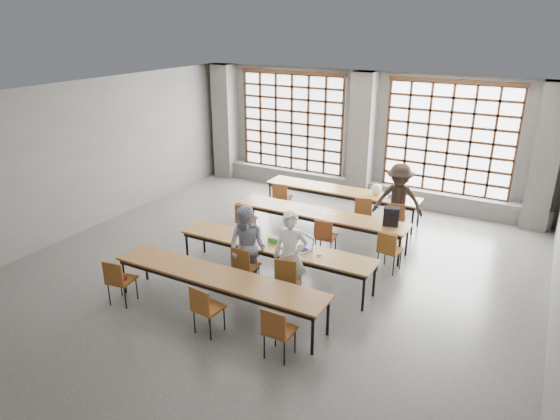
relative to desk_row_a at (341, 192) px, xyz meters
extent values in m
plane|color=#494946|center=(-0.09, -3.64, -0.66)|extent=(11.00, 11.00, 0.00)
plane|color=silver|center=(-0.09, -3.64, 2.84)|extent=(11.00, 11.00, 0.00)
plane|color=#5A5A57|center=(-0.09, 1.86, 1.09)|extent=(10.00, 0.00, 10.00)
plane|color=#5A5A57|center=(-5.09, -3.64, 1.09)|extent=(0.00, 11.00, 11.00)
cube|color=#555552|center=(-4.59, 1.58, 1.09)|extent=(0.60, 0.55, 3.50)
cube|color=#555552|center=(-0.09, 1.58, 1.09)|extent=(0.60, 0.55, 3.50)
cube|color=#555552|center=(4.41, 1.58, 1.09)|extent=(0.60, 0.55, 3.50)
cube|color=white|center=(-2.34, 1.84, 1.24)|extent=(3.20, 0.02, 2.80)
cube|color=black|center=(-2.34, 1.76, 1.24)|extent=(3.20, 0.05, 2.80)
cube|color=black|center=(-2.34, 1.76, -0.21)|extent=(3.32, 0.07, 0.10)
cube|color=black|center=(-2.34, 1.76, 2.69)|extent=(3.32, 0.07, 0.10)
cube|color=white|center=(2.16, 1.84, 1.24)|extent=(3.20, 0.02, 2.80)
cube|color=black|center=(2.16, 1.76, 1.24)|extent=(3.20, 0.05, 2.80)
cube|color=black|center=(2.16, 1.76, -0.21)|extent=(3.32, 0.07, 0.10)
cube|color=black|center=(2.16, 1.76, 2.69)|extent=(3.32, 0.07, 0.10)
cube|color=#555552|center=(-0.09, 1.66, -0.41)|extent=(9.80, 0.35, 0.50)
cube|color=brown|center=(0.00, 0.00, 0.05)|extent=(4.00, 0.70, 0.04)
cube|color=black|center=(0.00, 0.00, -0.01)|extent=(3.90, 0.64, 0.08)
cylinder|color=black|center=(-1.92, -0.29, -0.32)|extent=(0.05, 0.05, 0.69)
cylinder|color=black|center=(-1.92, 0.29, -0.32)|extent=(0.05, 0.05, 0.69)
cylinder|color=black|center=(1.92, -0.29, -0.32)|extent=(0.05, 0.05, 0.69)
cylinder|color=black|center=(1.92, 0.29, -0.32)|extent=(0.05, 0.05, 0.69)
cube|color=brown|center=(0.18, -1.72, 0.05)|extent=(4.00, 0.70, 0.04)
cube|color=black|center=(0.18, -1.72, -0.01)|extent=(3.90, 0.64, 0.08)
cylinder|color=black|center=(-1.74, -2.01, -0.32)|extent=(0.05, 0.05, 0.69)
cylinder|color=black|center=(-1.74, -1.43, -0.32)|extent=(0.05, 0.05, 0.69)
cylinder|color=black|center=(2.10, -2.01, -0.32)|extent=(0.05, 0.05, 0.69)
cylinder|color=black|center=(2.10, -1.43, -0.32)|extent=(0.05, 0.05, 0.69)
cube|color=brown|center=(0.11, -3.67, 0.05)|extent=(4.00, 0.70, 0.04)
cube|color=black|center=(0.11, -3.67, -0.01)|extent=(3.90, 0.64, 0.08)
cylinder|color=black|center=(-1.81, -3.96, -0.32)|extent=(0.05, 0.05, 0.69)
cylinder|color=black|center=(-1.81, -3.38, -0.32)|extent=(0.05, 0.05, 0.69)
cylinder|color=black|center=(2.03, -3.96, -0.32)|extent=(0.05, 0.05, 0.69)
cylinder|color=black|center=(2.03, -3.38, -0.32)|extent=(0.05, 0.05, 0.69)
cube|color=brown|center=(-0.15, -5.20, 0.05)|extent=(4.00, 0.70, 0.04)
cube|color=black|center=(-0.15, -5.20, -0.01)|extent=(3.90, 0.64, 0.08)
cylinder|color=black|center=(-2.07, -5.49, -0.32)|extent=(0.05, 0.05, 0.69)
cylinder|color=black|center=(-2.07, -4.91, -0.32)|extent=(0.05, 0.05, 0.69)
cylinder|color=black|center=(1.77, -5.49, -0.32)|extent=(0.05, 0.05, 0.69)
cylinder|color=black|center=(1.77, -4.91, -0.32)|extent=(0.05, 0.05, 0.69)
cube|color=brown|center=(-1.40, -0.55, -0.21)|extent=(0.48, 0.48, 0.04)
cube|color=brown|center=(-1.37, -0.75, 0.02)|extent=(0.40, 0.09, 0.40)
cylinder|color=black|center=(-1.40, -0.55, -0.44)|extent=(0.02, 0.02, 0.45)
cube|color=brown|center=(0.80, -0.55, -0.21)|extent=(0.52, 0.52, 0.04)
cube|color=brown|center=(0.85, -0.74, 0.02)|extent=(0.39, 0.14, 0.40)
cylinder|color=black|center=(0.80, -0.55, -0.44)|extent=(0.02, 0.02, 0.45)
cube|color=brown|center=(1.60, -0.55, -0.21)|extent=(0.48, 0.48, 0.04)
cube|color=brown|center=(1.63, -0.75, 0.02)|extent=(0.40, 0.10, 0.40)
cylinder|color=black|center=(1.60, -0.55, -0.44)|extent=(0.02, 0.02, 0.45)
cube|color=brown|center=(-1.42, -2.27, -0.21)|extent=(0.51, 0.51, 0.04)
cube|color=brown|center=(-1.37, -2.47, 0.02)|extent=(0.40, 0.13, 0.40)
cylinder|color=black|center=(-1.42, -2.27, -0.44)|extent=(0.02, 0.02, 0.45)
cube|color=brown|center=(0.58, -2.27, -0.21)|extent=(0.46, 0.46, 0.04)
cube|color=brown|center=(0.60, -2.47, 0.02)|extent=(0.40, 0.07, 0.40)
cylinder|color=black|center=(0.58, -2.27, -0.44)|extent=(0.02, 0.02, 0.45)
cube|color=brown|center=(1.98, -2.27, -0.21)|extent=(0.47, 0.47, 0.04)
cube|color=brown|center=(1.95, -2.47, 0.02)|extent=(0.40, 0.08, 0.40)
cylinder|color=black|center=(1.98, -2.27, -0.44)|extent=(0.02, 0.02, 0.45)
cube|color=brown|center=(-0.19, -4.22, -0.21)|extent=(0.42, 0.42, 0.04)
cube|color=brown|center=(-0.19, -4.42, 0.02)|extent=(0.40, 0.03, 0.40)
cylinder|color=black|center=(-0.19, -4.22, -0.44)|extent=(0.02, 0.02, 0.45)
cube|color=brown|center=(0.71, -4.22, -0.21)|extent=(0.48, 0.48, 0.04)
cube|color=brown|center=(0.74, -4.42, 0.02)|extent=(0.40, 0.09, 0.40)
cylinder|color=black|center=(0.71, -4.22, -0.44)|extent=(0.02, 0.02, 0.45)
cube|color=brown|center=(-1.85, -5.75, -0.21)|extent=(0.48, 0.48, 0.04)
cube|color=brown|center=(-1.82, -5.94, 0.02)|extent=(0.40, 0.09, 0.40)
cylinder|color=black|center=(-1.85, -5.75, -0.44)|extent=(0.02, 0.02, 0.45)
cube|color=brown|center=(0.05, -5.75, -0.21)|extent=(0.46, 0.46, 0.04)
cube|color=brown|center=(0.03, -5.94, 0.02)|extent=(0.40, 0.07, 0.40)
cylinder|color=black|center=(0.05, -5.75, -0.44)|extent=(0.02, 0.02, 0.45)
cube|color=brown|center=(1.35, -5.75, -0.21)|extent=(0.42, 0.42, 0.04)
cube|color=brown|center=(1.35, -5.95, 0.02)|extent=(0.40, 0.03, 0.40)
cylinder|color=black|center=(1.35, -5.75, -0.44)|extent=(0.02, 0.02, 0.45)
imported|color=white|center=(0.71, -4.17, 0.18)|extent=(0.71, 0.57, 1.68)
imported|color=navy|center=(-0.19, -4.17, 0.14)|extent=(0.79, 0.62, 1.61)
imported|color=black|center=(1.60, -0.50, 0.21)|extent=(1.25, 0.89, 1.75)
cube|color=#ACACB0|center=(0.66, -3.62, 0.08)|extent=(0.44, 0.40, 0.02)
cube|color=black|center=(0.66, -3.63, 0.09)|extent=(0.35, 0.30, 0.00)
cube|color=#ACACB0|center=(0.73, -3.50, 0.20)|extent=(0.35, 0.23, 0.26)
cube|color=#90C2F9|center=(0.72, -3.51, 0.17)|extent=(0.30, 0.19, 0.21)
cube|color=#B2B2B7|center=(1.35, 0.05, 0.08)|extent=(0.37, 0.28, 0.02)
cube|color=black|center=(1.35, 0.04, 0.09)|extent=(0.31, 0.19, 0.00)
cube|color=#B2B2B7|center=(1.34, 0.19, 0.20)|extent=(0.36, 0.09, 0.26)
cube|color=#8EB8F5|center=(1.34, 0.18, 0.17)|extent=(0.31, 0.06, 0.21)
ellipsoid|color=silver|center=(1.06, -3.69, 0.08)|extent=(0.11, 0.08, 0.04)
cube|color=#297F2F|center=(0.06, -3.59, 0.11)|extent=(0.25, 0.09, 0.09)
cube|color=black|center=(0.29, -3.77, 0.07)|extent=(0.14, 0.11, 0.01)
cube|color=white|center=(-0.12, -1.77, 0.07)|extent=(0.36, 0.34, 0.00)
cube|color=white|center=(0.28, -1.72, 0.07)|extent=(0.35, 0.30, 0.00)
cube|color=black|center=(1.78, -1.67, 0.27)|extent=(0.36, 0.28, 0.40)
ellipsoid|color=white|center=(0.90, 0.05, 0.21)|extent=(0.26, 0.21, 0.29)
cube|color=maroon|center=(-1.85, -5.75, -0.16)|extent=(0.21, 0.10, 0.06)
camera|label=1|loc=(4.36, -11.25, 4.13)|focal=32.00mm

